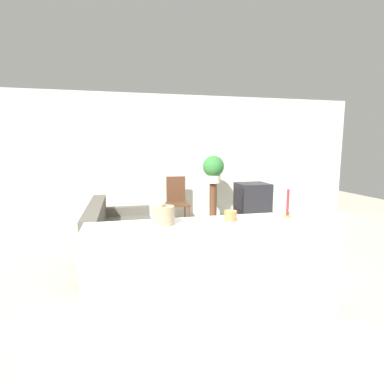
% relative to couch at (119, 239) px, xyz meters
% --- Properties ---
extents(ground_plane, '(14.00, 14.00, 0.00)m').
position_rel_couch_xyz_m(ground_plane, '(0.87, -1.31, -0.28)').
color(ground_plane, beige).
extents(wall_back, '(9.00, 0.06, 2.70)m').
position_rel_couch_xyz_m(wall_back, '(0.87, 2.12, 1.07)').
color(wall_back, silver).
rests_on(wall_back, ground_plane).
extents(couch, '(0.94, 1.95, 0.79)m').
position_rel_couch_xyz_m(couch, '(0.00, 0.00, 0.00)').
color(couch, '#605B51').
rests_on(couch, ground_plane).
extents(tv_stand, '(0.86, 0.55, 0.41)m').
position_rel_couch_xyz_m(tv_stand, '(2.37, 0.65, -0.07)').
color(tv_stand, brown).
rests_on(tv_stand, ground_plane).
extents(television, '(0.56, 0.53, 0.55)m').
position_rel_couch_xyz_m(television, '(2.36, 0.65, 0.40)').
color(television, '#232328').
rests_on(television, tv_stand).
extents(wooden_chair, '(0.44, 0.44, 0.99)m').
position_rel_couch_xyz_m(wooden_chair, '(1.15, 1.67, 0.26)').
color(wooden_chair, brown).
rests_on(wooden_chair, ground_plane).
extents(plant_stand, '(0.15, 0.15, 0.87)m').
position_rel_couch_xyz_m(plant_stand, '(1.88, 1.50, 0.16)').
color(plant_stand, brown).
rests_on(plant_stand, ground_plane).
extents(potted_plant, '(0.43, 0.43, 0.55)m').
position_rel_couch_xyz_m(potted_plant, '(1.88, 1.50, 0.90)').
color(potted_plant, white).
rests_on(potted_plant, plant_stand).
extents(foreground_counter, '(2.27, 0.44, 0.95)m').
position_rel_couch_xyz_m(foreground_counter, '(0.87, -1.88, 0.20)').
color(foreground_counter, white).
rests_on(foreground_counter, ground_plane).
extents(decorative_bowl, '(0.19, 0.19, 0.20)m').
position_rel_couch_xyz_m(decorative_bowl, '(0.40, -1.88, 0.76)').
color(decorative_bowl, tan).
rests_on(decorative_bowl, foreground_counter).
extents(candle_jar, '(0.11, 0.11, 0.09)m').
position_rel_couch_xyz_m(candle_jar, '(1.00, -1.88, 0.72)').
color(candle_jar, '#C6844C').
rests_on(candle_jar, foreground_counter).
extents(candlestick, '(0.07, 0.07, 0.26)m').
position_rel_couch_xyz_m(candlestick, '(1.56, -1.88, 0.76)').
color(candlestick, '#B7933D').
rests_on(candlestick, foreground_counter).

